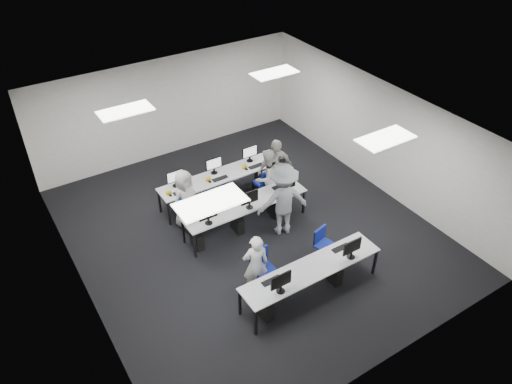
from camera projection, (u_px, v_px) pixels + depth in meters
room at (250, 181)px, 11.44m from camera, size 9.00×9.02×3.00m
ceiling_panels at (249, 124)px, 10.56m from camera, size 5.20×4.60×0.02m
desk_front at (311, 270)px, 10.28m from camera, size 3.20×0.70×0.73m
desk_mid at (246, 205)px, 12.05m from camera, size 3.20×0.70×0.73m
desk_back at (218, 178)px, 13.01m from camera, size 3.20×0.70×0.73m
equipment_front at (304, 285)px, 10.37m from camera, size 2.51×0.41×1.19m
equipment_mid at (239, 219)px, 12.15m from camera, size 2.91×0.41×1.19m
equipment_back at (224, 185)px, 13.29m from camera, size 2.91×0.41×1.19m
chair_0 at (264, 277)px, 10.62m from camera, size 0.50×0.54×0.97m
chair_1 at (325, 251)px, 11.35m from camera, size 0.52×0.54×0.85m
chair_2 at (192, 219)px, 12.22m from camera, size 0.57×0.60×0.95m
chair_3 at (229, 207)px, 12.70m from camera, size 0.49×0.52×0.82m
chair_4 at (271, 194)px, 13.09m from camera, size 0.45×0.49×0.90m
chair_5 at (192, 212)px, 12.49m from camera, size 0.47×0.50×0.88m
chair_6 at (226, 204)px, 12.73m from camera, size 0.52×0.56×0.93m
chair_7 at (264, 188)px, 13.31m from camera, size 0.50×0.53×0.92m
handbag at (188, 216)px, 11.43m from camera, size 0.37×0.28×0.27m
student_0 at (256, 265)px, 10.28m from camera, size 0.63×0.51×1.52m
student_1 at (267, 177)px, 12.87m from camera, size 0.87×0.75×1.56m
student_2 at (185, 199)px, 12.12m from camera, size 0.89×0.75×1.55m
student_3 at (275, 169)px, 13.01m from camera, size 1.04×0.48×1.73m
photographer at (283, 200)px, 11.78m from camera, size 1.38×1.01×1.90m
dslr_camera at (282, 160)px, 11.32m from camera, size 0.18×0.21×0.10m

